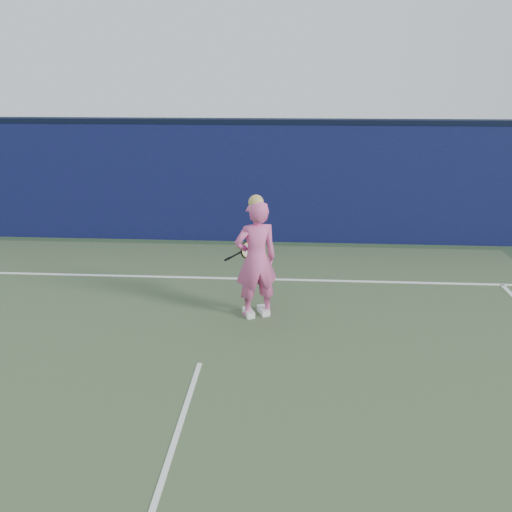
{
  "coord_description": "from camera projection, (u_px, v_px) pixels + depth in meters",
  "views": [
    {
      "loc": [
        1.1,
        -4.99,
        3.49
      ],
      "look_at": [
        0.61,
        2.52,
        0.95
      ],
      "focal_mm": 38.0,
      "sensor_mm": 36.0,
      "label": 1
    }
  ],
  "objects": [
    {
      "name": "player",
      "position": [
        256.0,
        259.0,
        7.96
      ],
      "size": [
        0.76,
        0.64,
        1.86
      ],
      "rotation": [
        0.0,
        0.0,
        3.53
      ],
      "color": "#D75392",
      "rests_on": "ground"
    },
    {
      "name": "court_lines",
      "position": [
        179.0,
        428.0,
        5.59
      ],
      "size": [
        11.0,
        12.04,
        0.01
      ],
      "color": "white",
      "rests_on": "court_surface"
    },
    {
      "name": "ground",
      "position": [
        185.0,
        410.0,
        5.91
      ],
      "size": [
        80.0,
        80.0,
        0.0
      ],
      "primitive_type": "plane",
      "color": "#2D472B",
      "rests_on": "ground"
    },
    {
      "name": "wall_cap",
      "position": [
        239.0,
        121.0,
        11.24
      ],
      "size": [
        24.0,
        0.42,
        0.1
      ],
      "primitive_type": "cube",
      "color": "black",
      "rests_on": "backstop_wall"
    },
    {
      "name": "backstop_wall",
      "position": [
        240.0,
        183.0,
        11.65
      ],
      "size": [
        24.0,
        0.4,
        2.5
      ],
      "primitive_type": "cube",
      "color": "#0C1238",
      "rests_on": "ground"
    },
    {
      "name": "racket",
      "position": [
        246.0,
        250.0,
        8.39
      ],
      "size": [
        0.45,
        0.36,
        0.29
      ],
      "rotation": [
        0.0,
        0.0,
        0.56
      ],
      "color": "black",
      "rests_on": "ground"
    }
  ]
}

